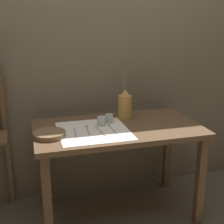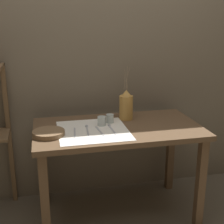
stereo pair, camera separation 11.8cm
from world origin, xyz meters
TOP-DOWN VIEW (x-y plane):
  - ground_plane at (0.00, 0.00)m, footprint 12.00×12.00m
  - stone_wall_back at (0.00, 0.46)m, footprint 7.00×0.06m
  - wooden_table at (0.00, 0.00)m, footprint 1.28×0.71m
  - linen_cloth at (-0.20, -0.05)m, footprint 0.52×0.53m
  - pitcher_with_flowers at (0.11, 0.17)m, footprint 0.11×0.11m
  - wooden_bowl at (-0.53, -0.08)m, footprint 0.23×0.23m
  - glass_tumbler_near at (-0.12, 0.05)m, footprint 0.07×0.07m
  - glass_tumbler_far at (-0.04, 0.10)m, footprint 0.06×0.06m
  - fork_outer at (-0.34, -0.07)m, footprint 0.03×0.19m
  - spoon_outer at (-0.24, -0.00)m, footprint 0.03×0.21m
  - knife_center at (-0.16, -0.08)m, footprint 0.04×0.19m
  - spoon_inner at (-0.06, -0.02)m, footprint 0.03×0.21m

SIDE VIEW (x-z plane):
  - ground_plane at x=0.00m, z-range 0.00..0.00m
  - wooden_table at x=0.00m, z-range 0.28..1.05m
  - linen_cloth at x=-0.20m, z-range 0.77..0.78m
  - fork_outer at x=-0.34m, z-range 0.78..0.78m
  - knife_center at x=-0.16m, z-range 0.78..0.78m
  - spoon_outer at x=-0.24m, z-range 0.77..0.79m
  - spoon_inner at x=-0.06m, z-range 0.77..0.79m
  - wooden_bowl at x=-0.53m, z-range 0.77..0.81m
  - glass_tumbler_far at x=-0.04m, z-range 0.78..0.84m
  - glass_tumbler_near at x=-0.12m, z-range 0.78..0.85m
  - pitcher_with_flowers at x=0.11m, z-range 0.67..1.11m
  - stone_wall_back at x=0.00m, z-range 0.00..2.40m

